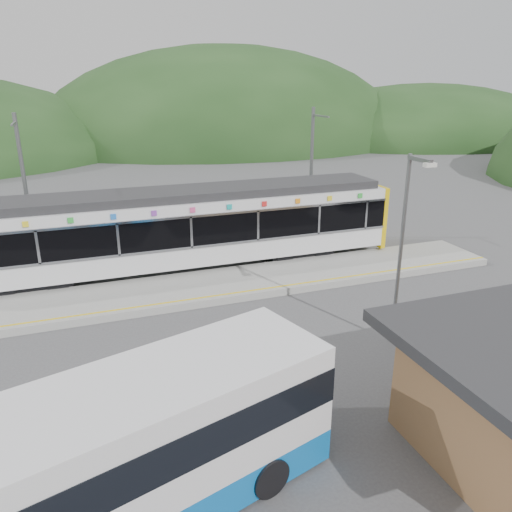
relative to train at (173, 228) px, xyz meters
name	(u,v)px	position (x,y,z in m)	size (l,w,h in m)	color
ground	(237,324)	(1.01, -6.00, -2.06)	(120.00, 120.00, 0.00)	#4C4C4F
hills	(323,258)	(7.20, -0.71, -2.06)	(146.00, 149.00, 26.00)	#1E3D19
platform	(212,286)	(1.01, -2.70, -1.91)	(26.00, 3.20, 0.30)	#9E9E99
yellow_line	(221,295)	(1.01, -4.00, -1.76)	(26.00, 0.10, 0.01)	yellow
train	(173,228)	(0.00, 0.00, 0.00)	(20.44, 3.01, 3.74)	black
catenary_mast_west	(26,191)	(-5.99, 2.56, 1.58)	(0.18, 1.80, 7.00)	slate
catenary_mast_east	(311,172)	(8.01, 2.56, 1.58)	(0.18, 1.80, 7.00)	slate
bus	(62,488)	(-4.68, -13.65, -0.63)	(11.17, 5.54, 2.97)	blue
lamp_post	(405,237)	(5.50, -9.12, 1.65)	(0.35, 1.09, 6.23)	slate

